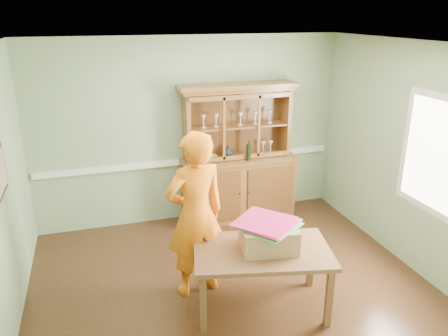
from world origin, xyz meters
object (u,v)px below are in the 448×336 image
object	(u,v)px
cardboard_box	(268,237)
china_hutch	(238,172)
dining_table	(262,256)
person	(196,215)

from	to	relation	value
cardboard_box	china_hutch	bearing A→B (deg)	79.18
china_hutch	cardboard_box	size ratio (longest dim) A/B	3.69
dining_table	cardboard_box	distance (m)	0.22
china_hutch	cardboard_box	bearing A→B (deg)	-100.82
china_hutch	person	xyz separation A→B (m)	(-1.05, -1.67, 0.22)
dining_table	cardboard_box	xyz separation A→B (m)	(0.06, 0.01, 0.21)
dining_table	cardboard_box	size ratio (longest dim) A/B	2.80
china_hutch	cardboard_box	world-z (taller)	china_hutch
china_hutch	person	distance (m)	1.99
person	china_hutch	bearing A→B (deg)	-133.41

